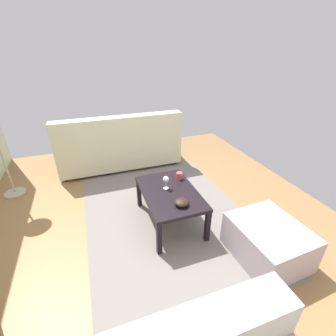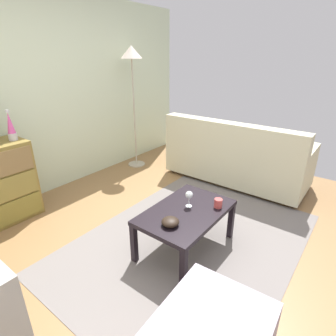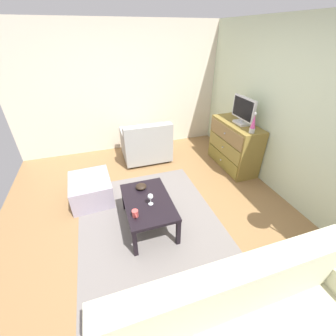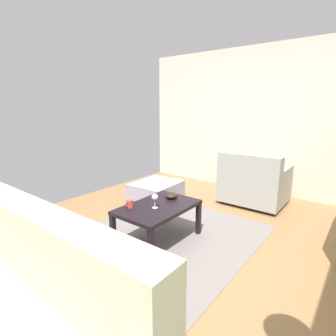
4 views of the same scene
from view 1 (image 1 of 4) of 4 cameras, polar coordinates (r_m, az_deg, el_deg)
ground_plane at (r=2.81m, az=-3.13°, el=-15.21°), size 5.45×4.54×0.05m
area_rug at (r=2.98m, az=-0.53°, el=-11.48°), size 2.60×1.90×0.01m
coffee_table at (r=2.69m, az=0.45°, el=-6.62°), size 0.91×0.59×0.43m
wine_glass at (r=2.65m, az=-0.52°, el=-2.84°), size 0.07×0.07×0.16m
mug at (r=2.88m, az=2.74°, el=-1.85°), size 0.11×0.08×0.08m
bowl_decorative at (r=2.43m, az=3.30°, el=-8.31°), size 0.15×0.15×0.07m
couch_large at (r=4.12m, az=-11.71°, el=5.34°), size 0.85×1.99×0.93m
ottoman at (r=2.59m, az=23.01°, el=-16.12°), size 0.73×0.63×0.38m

